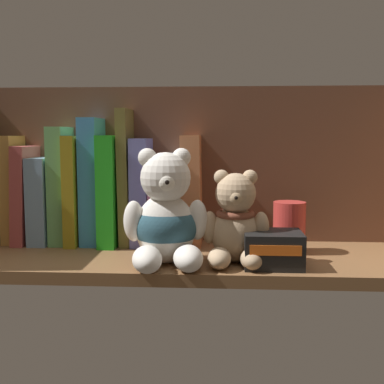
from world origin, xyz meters
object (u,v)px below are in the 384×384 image
at_px(book_3, 29,194).
at_px(small_product_box, 273,249).
at_px(book_1, 2,190).
at_px(book_11, 158,203).
at_px(teddy_bear_larger, 166,219).
at_px(book_7, 94,181).
at_px(pillar_candle, 289,227).
at_px(book_9, 128,177).
at_px(book_5, 64,185).
at_px(book_12, 173,198).
at_px(book_8, 113,189).
at_px(book_13, 192,190).
at_px(teddy_bear_smaller, 235,224).
at_px(book_10, 143,191).
at_px(book_4, 46,200).
at_px(book_2, 15,189).
at_px(book_6, 79,189).

relative_size(book_3, small_product_box, 2.05).
distance_m(book_1, book_3, 0.05).
xyz_separation_m(book_3, book_11, (0.25, 0.00, -0.01)).
relative_size(teddy_bear_larger, small_product_box, 2.04).
bearing_deg(book_7, pillar_candle, -9.88).
relative_size(book_1, book_9, 0.79).
xyz_separation_m(book_5, book_12, (0.21, 0.00, -0.02)).
height_order(book_8, book_13, same).
bearing_deg(teddy_bear_smaller, teddy_bear_larger, -173.42).
distance_m(book_1, book_10, 0.27).
height_order(book_4, book_12, book_12).
bearing_deg(teddy_bear_larger, book_2, 153.17).
xyz_separation_m(teddy_bear_larger, small_product_box, (0.17, -0.00, -0.04)).
bearing_deg(book_7, book_4, 180.00).
relative_size(book_8, pillar_candle, 2.30).
distance_m(book_7, teddy_bear_larger, 0.22).
bearing_deg(book_11, book_10, 180.00).
bearing_deg(teddy_bear_larger, book_1, 154.97).
height_order(book_6, teddy_bear_larger, book_6).
bearing_deg(book_3, teddy_bear_larger, -28.98).
xyz_separation_m(book_9, teddy_bear_larger, (0.09, -0.15, -0.05)).
xyz_separation_m(book_1, teddy_bear_larger, (0.33, -0.15, -0.03)).
relative_size(book_1, pillar_candle, 2.23).
bearing_deg(book_10, book_6, 180.00).
distance_m(book_7, book_10, 0.09).
xyz_separation_m(book_6, teddy_bear_smaller, (0.29, -0.14, -0.04)).
relative_size(book_7, teddy_bear_larger, 1.28).
distance_m(book_5, book_13, 0.24).
bearing_deg(book_5, teddy_bear_smaller, -23.91).
relative_size(book_12, teddy_bear_smaller, 1.14).
xyz_separation_m(book_5, teddy_bear_larger, (0.21, -0.15, -0.04)).
bearing_deg(teddy_bear_smaller, book_2, 161.06).
relative_size(book_4, book_5, 0.74).
relative_size(book_3, book_8, 0.90).
distance_m(book_3, book_8, 0.16).
bearing_deg(book_11, book_7, 180.00).
distance_m(book_1, book_13, 0.36).
relative_size(book_6, book_13, 1.00).
relative_size(book_6, book_12, 1.19).
distance_m(book_2, teddy_bear_smaller, 0.44).
distance_m(book_4, book_13, 0.28).
bearing_deg(book_7, book_3, 180.00).
bearing_deg(book_8, pillar_candle, -10.94).
bearing_deg(book_11, book_9, 180.00).
height_order(book_8, book_9, book_9).
height_order(book_2, book_6, same).
xyz_separation_m(book_3, teddy_bear_larger, (0.28, -0.15, -0.02)).
height_order(book_2, book_10, book_2).
bearing_deg(teddy_bear_larger, book_11, 102.03).
xyz_separation_m(book_3, book_7, (0.13, 0.00, 0.03)).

